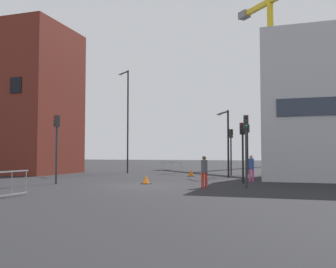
% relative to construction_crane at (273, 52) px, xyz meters
% --- Properties ---
extents(ground, '(160.00, 160.00, 0.00)m').
position_rel_construction_crane_xyz_m(ground, '(-6.22, -35.30, -16.33)').
color(ground, black).
extents(brick_building, '(10.61, 7.29, 13.14)m').
position_rel_construction_crane_xyz_m(brick_building, '(-22.35, -26.30, -9.76)').
color(brick_building, maroon).
rests_on(brick_building, ground).
extents(construction_crane, '(14.08, 14.88, 24.44)m').
position_rel_construction_crane_xyz_m(construction_crane, '(0.00, 0.00, 0.00)').
color(construction_crane, yellow).
rests_on(construction_crane, ground).
extents(streetlamp_tall, '(1.48, 1.08, 9.47)m').
position_rel_construction_crane_xyz_m(streetlamp_tall, '(-12.45, -23.13, -10.92)').
color(streetlamp_tall, '#232326').
rests_on(streetlamp_tall, ground).
extents(streetlamp_short, '(1.26, 1.87, 5.04)m').
position_rel_construction_crane_xyz_m(streetlamp_short, '(-2.82, -26.41, -13.17)').
color(streetlamp_short, black).
rests_on(streetlamp_short, ground).
extents(traffic_light_crosswalk, '(0.38, 0.36, 3.77)m').
position_rel_construction_crane_xyz_m(traffic_light_crosswalk, '(-2.80, -24.07, -13.79)').
color(traffic_light_crosswalk, '#2D2D30').
rests_on(traffic_light_crosswalk, ground).
extents(traffic_light_corner, '(0.39, 0.35, 4.30)m').
position_rel_construction_crane_xyz_m(traffic_light_corner, '(-1.68, -21.87, -13.47)').
color(traffic_light_corner, black).
rests_on(traffic_light_corner, ground).
extents(traffic_light_near, '(0.36, 0.37, 4.06)m').
position_rel_construction_crane_xyz_m(traffic_light_near, '(-11.50, -35.54, -13.61)').
color(traffic_light_near, '#2D2D30').
rests_on(traffic_light_near, ground).
extents(traffic_light_far, '(0.29, 0.39, 3.81)m').
position_rel_construction_crane_xyz_m(traffic_light_far, '(-0.54, -34.63, -13.77)').
color(traffic_light_far, '#2D2D30').
rests_on(traffic_light_far, ground).
extents(traffic_light_verge, '(0.35, 0.39, 3.63)m').
position_rel_construction_crane_xyz_m(traffic_light_verge, '(-1.02, -31.86, -13.87)').
color(traffic_light_verge, black).
rests_on(traffic_light_verge, ground).
extents(pedestrian_walking, '(0.34, 0.34, 1.67)m').
position_rel_construction_crane_xyz_m(pedestrian_walking, '(-2.66, -35.25, -15.37)').
color(pedestrian_walking, red).
rests_on(pedestrian_walking, ground).
extents(pedestrian_waiting, '(0.34, 0.34, 1.68)m').
position_rel_construction_crane_xyz_m(pedestrian_waiting, '(-0.67, -30.21, -15.36)').
color(pedestrian_waiting, '#D14C8C').
rests_on(pedestrian_waiting, ground).
extents(safety_barrier_left_run, '(1.93, 0.23, 1.08)m').
position_rel_construction_crane_xyz_m(safety_barrier_left_run, '(-7.83, -24.24, -15.77)').
color(safety_barrier_left_run, '#9EA0A5').
rests_on(safety_barrier_left_run, ground).
extents(safety_barrier_rear, '(0.12, 1.90, 1.08)m').
position_rel_construction_crane_xyz_m(safety_barrier_rear, '(-9.37, -41.78, -15.77)').
color(safety_barrier_rear, gray).
rests_on(safety_barrier_rear, ground).
extents(traffic_cone_striped, '(0.52, 0.52, 0.53)m').
position_rel_construction_crane_xyz_m(traffic_cone_striped, '(-6.45, -33.88, -16.09)').
color(traffic_cone_striped, black).
rests_on(traffic_cone_striped, ground).
extents(traffic_cone_by_barrier, '(0.56, 0.56, 0.57)m').
position_rel_construction_crane_xyz_m(traffic_cone_by_barrier, '(-5.68, -25.96, -16.07)').
color(traffic_cone_by_barrier, black).
rests_on(traffic_cone_by_barrier, ground).
extents(traffic_cone_on_verge, '(0.51, 0.51, 0.51)m').
position_rel_construction_crane_xyz_m(traffic_cone_on_verge, '(-4.03, -28.49, -16.10)').
color(traffic_cone_on_verge, black).
rests_on(traffic_cone_on_verge, ground).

